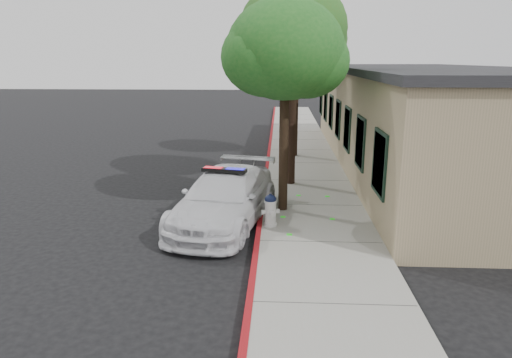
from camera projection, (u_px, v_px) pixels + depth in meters
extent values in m
plane|color=black|center=(255.00, 246.00, 11.57)|extent=(120.00, 120.00, 0.00)
cube|color=gray|center=(311.00, 207.00, 14.37)|extent=(3.20, 60.00, 0.15)
cube|color=maroon|center=(262.00, 206.00, 14.45)|extent=(0.14, 60.00, 0.16)
cube|color=tan|center=(425.00, 121.00, 19.42)|extent=(7.00, 20.00, 4.00)
cube|color=black|center=(430.00, 70.00, 18.88)|extent=(7.30, 20.30, 0.24)
cube|color=black|center=(379.00, 163.00, 11.88)|extent=(0.08, 1.48, 1.68)
cube|color=black|center=(360.00, 143.00, 14.78)|extent=(0.08, 1.48, 1.68)
cube|color=black|center=(347.00, 129.00, 17.68)|extent=(0.08, 1.48, 1.68)
cube|color=black|center=(338.00, 119.00, 20.58)|extent=(0.08, 1.48, 1.68)
cube|color=black|center=(331.00, 112.00, 23.47)|extent=(0.08, 1.48, 1.68)
cube|color=black|center=(325.00, 106.00, 26.37)|extent=(0.08, 1.48, 1.68)
cube|color=black|center=(321.00, 101.00, 29.27)|extent=(0.08, 1.48, 1.68)
imported|color=silver|center=(225.00, 198.00, 12.95)|extent=(3.12, 5.54, 1.52)
cube|color=black|center=(224.00, 170.00, 12.75)|extent=(1.23, 0.51, 0.10)
cube|color=red|center=(213.00, 169.00, 12.82)|extent=(0.56, 0.34, 0.11)
cube|color=#110BC9|center=(235.00, 170.00, 12.67)|extent=(0.56, 0.34, 0.11)
cylinder|color=silver|center=(270.00, 224.00, 12.56)|extent=(0.37, 0.37, 0.07)
cylinder|color=silver|center=(270.00, 213.00, 12.48)|extent=(0.30, 0.30, 0.60)
cylinder|color=silver|center=(270.00, 201.00, 12.40)|extent=(0.35, 0.35, 0.04)
ellipsoid|color=black|center=(270.00, 199.00, 12.38)|extent=(0.32, 0.32, 0.24)
cylinder|color=black|center=(271.00, 195.00, 12.35)|extent=(0.08, 0.08, 0.07)
cylinder|color=silver|center=(264.00, 212.00, 12.42)|extent=(0.16, 0.16, 0.12)
cylinder|color=silver|center=(277.00, 211.00, 12.52)|extent=(0.16, 0.16, 0.12)
cylinder|color=silver|center=(272.00, 213.00, 12.29)|extent=(0.19, 0.17, 0.15)
cylinder|color=black|center=(284.00, 148.00, 13.47)|extent=(0.27, 0.27, 3.73)
ellipsoid|color=#1B571B|center=(285.00, 49.00, 12.76)|extent=(3.32, 3.32, 2.82)
ellipsoid|color=#1B571B|center=(306.00, 61.00, 12.95)|extent=(2.49, 2.49, 2.11)
ellipsoid|color=#1B571B|center=(267.00, 57.00, 12.66)|extent=(2.59, 2.59, 2.20)
cylinder|color=black|center=(292.00, 124.00, 16.31)|extent=(0.31, 0.31, 4.36)
ellipsoid|color=#355C1C|center=(293.00, 28.00, 15.48)|extent=(3.66, 3.66, 3.11)
ellipsoid|color=#355C1C|center=(305.00, 39.00, 15.95)|extent=(2.95, 2.95, 2.51)
ellipsoid|color=#355C1C|center=(280.00, 35.00, 15.28)|extent=(2.83, 2.83, 2.41)
cylinder|color=black|center=(295.00, 114.00, 21.19)|extent=(0.29, 0.29, 3.92)
ellipsoid|color=#1C571B|center=(296.00, 47.00, 20.44)|extent=(3.36, 3.36, 2.86)
ellipsoid|color=#1C571B|center=(310.00, 54.00, 20.54)|extent=(2.58, 2.58, 2.19)
ellipsoid|color=#1C571B|center=(287.00, 52.00, 20.30)|extent=(2.69, 2.69, 2.29)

